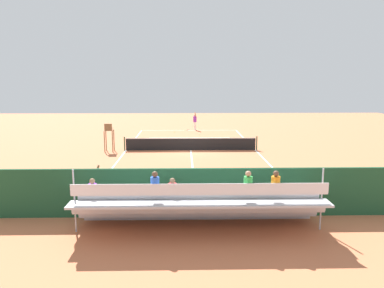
{
  "coord_description": "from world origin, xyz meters",
  "views": [
    {
      "loc": [
        0.54,
        28.67,
        5.61
      ],
      "look_at": [
        0.0,
        4.0,
        1.2
      ],
      "focal_mm": 35.39,
      "sensor_mm": 36.0,
      "label": 1
    }
  ],
  "objects_px": {
    "umpire_chair": "(109,134)",
    "line_judge": "(97,187)",
    "courtside_bench": "(259,197)",
    "tennis_player": "(195,120)",
    "bleacher_stand": "(198,205)",
    "tennis_ball_near": "(174,132)",
    "tennis_racket": "(186,130)",
    "tennis_ball_far": "(199,135)",
    "equipment_bag": "(221,207)",
    "tennis_net": "(191,144)"
  },
  "relations": [
    {
      "from": "equipment_bag",
      "to": "tennis_player",
      "type": "height_order",
      "value": "tennis_player"
    },
    {
      "from": "umpire_chair",
      "to": "line_judge",
      "type": "distance_m",
      "value": 13.02
    },
    {
      "from": "tennis_player",
      "to": "line_judge",
      "type": "height_order",
      "value": "same"
    },
    {
      "from": "tennis_net",
      "to": "tennis_ball_near",
      "type": "relative_size",
      "value": 156.06
    },
    {
      "from": "tennis_player",
      "to": "equipment_bag",
      "type": "bearing_deg",
      "value": 90.91
    },
    {
      "from": "tennis_ball_far",
      "to": "equipment_bag",
      "type": "bearing_deg",
      "value": 90.15
    },
    {
      "from": "tennis_ball_far",
      "to": "line_judge",
      "type": "height_order",
      "value": "line_judge"
    },
    {
      "from": "tennis_player",
      "to": "tennis_ball_far",
      "type": "xyz_separation_m",
      "value": [
        -0.34,
        3.72,
        -0.98
      ]
    },
    {
      "from": "tennis_ball_near",
      "to": "courtside_bench",
      "type": "bearing_deg",
      "value": 100.4
    },
    {
      "from": "tennis_net",
      "to": "equipment_bag",
      "type": "relative_size",
      "value": 11.44
    },
    {
      "from": "tennis_player",
      "to": "bleacher_stand",
      "type": "bearing_deg",
      "value": 88.58
    },
    {
      "from": "umpire_chair",
      "to": "line_judge",
      "type": "height_order",
      "value": "umpire_chair"
    },
    {
      "from": "equipment_bag",
      "to": "tennis_ball_near",
      "type": "height_order",
      "value": "equipment_bag"
    },
    {
      "from": "tennis_ball_near",
      "to": "tennis_player",
      "type": "bearing_deg",
      "value": -138.65
    },
    {
      "from": "tennis_net",
      "to": "equipment_bag",
      "type": "xyz_separation_m",
      "value": [
        -1.04,
        13.4,
        -0.32
      ]
    },
    {
      "from": "courtside_bench",
      "to": "tennis_player",
      "type": "distance_m",
      "value": 24.65
    },
    {
      "from": "courtside_bench",
      "to": "line_judge",
      "type": "xyz_separation_m",
      "value": [
        6.87,
        -0.07,
        0.46
      ]
    },
    {
      "from": "line_judge",
      "to": "bleacher_stand",
      "type": "bearing_deg",
      "value": 152.74
    },
    {
      "from": "tennis_net",
      "to": "courtside_bench",
      "type": "relative_size",
      "value": 5.72
    },
    {
      "from": "tennis_net",
      "to": "tennis_racket",
      "type": "xyz_separation_m",
      "value": [
        0.33,
        -11.07,
        -0.49
      ]
    },
    {
      "from": "tennis_ball_far",
      "to": "tennis_net",
      "type": "bearing_deg",
      "value": 82.6
    },
    {
      "from": "umpire_chair",
      "to": "courtside_bench",
      "type": "bearing_deg",
      "value": 124.38
    },
    {
      "from": "tennis_ball_far",
      "to": "tennis_racket",
      "type": "bearing_deg",
      "value": -69.43
    },
    {
      "from": "umpire_chair",
      "to": "tennis_racket",
      "type": "relative_size",
      "value": 3.68
    },
    {
      "from": "umpire_chair",
      "to": "tennis_ball_near",
      "type": "relative_size",
      "value": 32.42
    },
    {
      "from": "equipment_bag",
      "to": "line_judge",
      "type": "relative_size",
      "value": 0.47
    },
    {
      "from": "tennis_player",
      "to": "tennis_ball_near",
      "type": "height_order",
      "value": "tennis_player"
    },
    {
      "from": "tennis_net",
      "to": "tennis_racket",
      "type": "bearing_deg",
      "value": -88.28
    },
    {
      "from": "tennis_racket",
      "to": "courtside_bench",
      "type": "bearing_deg",
      "value": 96.98
    },
    {
      "from": "tennis_net",
      "to": "courtside_bench",
      "type": "bearing_deg",
      "value": 101.28
    },
    {
      "from": "umpire_chair",
      "to": "tennis_ball_near",
      "type": "bearing_deg",
      "value": -115.71
    },
    {
      "from": "tennis_player",
      "to": "tennis_ball_far",
      "type": "height_order",
      "value": "tennis_player"
    },
    {
      "from": "tennis_net",
      "to": "bleacher_stand",
      "type": "bearing_deg",
      "value": 89.94
    },
    {
      "from": "bleacher_stand",
      "to": "tennis_ball_near",
      "type": "xyz_separation_m",
      "value": [
        1.5,
        -24.76,
        -0.92
      ]
    },
    {
      "from": "bleacher_stand",
      "to": "umpire_chair",
      "type": "height_order",
      "value": "bleacher_stand"
    },
    {
      "from": "bleacher_stand",
      "to": "tennis_net",
      "type": "bearing_deg",
      "value": -90.06
    },
    {
      "from": "tennis_net",
      "to": "tennis_racket",
      "type": "relative_size",
      "value": 17.72
    },
    {
      "from": "bleacher_stand",
      "to": "tennis_ball_far",
      "type": "distance_m",
      "value": 22.98
    },
    {
      "from": "tennis_ball_far",
      "to": "tennis_ball_near",
      "type": "bearing_deg",
      "value": -36.14
    },
    {
      "from": "equipment_bag",
      "to": "bleacher_stand",
      "type": "bearing_deg",
      "value": 61.89
    },
    {
      "from": "courtside_bench",
      "to": "tennis_player",
      "type": "xyz_separation_m",
      "value": [
        2.0,
        -24.56,
        0.46
      ]
    },
    {
      "from": "umpire_chair",
      "to": "line_judge",
      "type": "bearing_deg",
      "value": 98.75
    },
    {
      "from": "tennis_net",
      "to": "tennis_ball_near",
      "type": "distance_m",
      "value": 9.52
    },
    {
      "from": "tennis_player",
      "to": "line_judge",
      "type": "xyz_separation_m",
      "value": [
        4.87,
        24.5,
        0.0
      ]
    },
    {
      "from": "tennis_ball_far",
      "to": "tennis_player",
      "type": "bearing_deg",
      "value": -84.84
    },
    {
      "from": "tennis_player",
      "to": "line_judge",
      "type": "bearing_deg",
      "value": 78.76
    },
    {
      "from": "tennis_racket",
      "to": "tennis_ball_far",
      "type": "distance_m",
      "value": 3.74
    },
    {
      "from": "courtside_bench",
      "to": "tennis_ball_far",
      "type": "xyz_separation_m",
      "value": [
        1.66,
        -20.84,
        -0.53
      ]
    },
    {
      "from": "tennis_net",
      "to": "equipment_bag",
      "type": "bearing_deg",
      "value": 94.43
    },
    {
      "from": "courtside_bench",
      "to": "tennis_racket",
      "type": "height_order",
      "value": "courtside_bench"
    }
  ]
}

